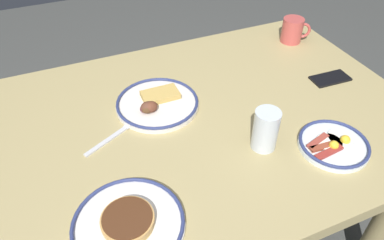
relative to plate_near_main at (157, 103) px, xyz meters
The scene contains 9 objects.
ground_plane 0.76m from the plate_near_main, 131.06° to the left, with size 6.00×6.00×0.00m, color #464845.
dining_table 0.19m from the plate_near_main, 131.06° to the left, with size 1.47×0.99×0.73m.
plate_near_main is the anchor object (origin of this frame).
plate_center_pancakes 0.47m from the plate_near_main, 62.77° to the left, with size 0.27×0.27×0.04m.
plate_far_companion 0.57m from the plate_near_main, 137.11° to the left, with size 0.21×0.21×0.04m.
coffee_mug 0.71m from the plate_near_main, 163.37° to the right, with size 0.12×0.09×0.10m.
drinking_glass 0.38m from the plate_near_main, 127.46° to the left, with size 0.07×0.07×0.13m.
cell_phone 0.65m from the plate_near_main, behind, with size 0.14×0.07×0.01m, color black.
fork_near 0.21m from the plate_near_main, 27.46° to the left, with size 0.18×0.10×0.01m.
Camera 1 is at (0.36, 0.82, 1.50)m, focal length 33.89 mm.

